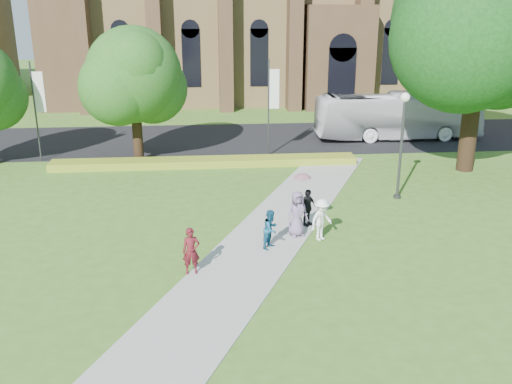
{
  "coord_description": "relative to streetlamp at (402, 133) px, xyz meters",
  "views": [
    {
      "loc": [
        -1.88,
        -19.56,
        9.34
      ],
      "look_at": [
        0.16,
        3.33,
        1.6
      ],
      "focal_mm": 40.0,
      "sensor_mm": 36.0,
      "label": 1
    }
  ],
  "objects": [
    {
      "name": "ground",
      "position": [
        -7.5,
        -6.5,
        -3.3
      ],
      "size": [
        160.0,
        160.0,
        0.0
      ],
      "primitive_type": "plane",
      "color": "#436C20",
      "rests_on": "ground"
    },
    {
      "name": "parasol",
      "position": [
        -5.55,
        -4.25,
        -1.02
      ],
      "size": [
        0.94,
        0.94,
        0.65
      ],
      "primitive_type": "imported",
      "rotation": [
        0.0,
        0.0,
        0.33
      ],
      "color": "#C48A97",
      "rests_on": "pedestrian_4"
    },
    {
      "name": "street_tree_1",
      "position": [
        -13.5,
        8.0,
        1.93
      ],
      "size": [
        5.6,
        5.6,
        8.05
      ],
      "color": "#332114",
      "rests_on": "ground"
    },
    {
      "name": "pedestrian_0",
      "position": [
        -10.03,
        -7.45,
        -2.39
      ],
      "size": [
        0.66,
        0.46,
        1.72
      ],
      "primitive_type": "imported",
      "rotation": [
        0.0,
        0.0,
        0.08
      ],
      "color": "#56131A",
      "rests_on": "footpath"
    },
    {
      "name": "pedestrian_2",
      "position": [
        -4.82,
        -4.88,
        -2.38
      ],
      "size": [
        1.3,
        1.19,
        1.75
      ],
      "primitive_type": "imported",
      "rotation": [
        0.0,
        0.0,
        0.63
      ],
      "color": "white",
      "rests_on": "footpath"
    },
    {
      "name": "flower_hedge",
      "position": [
        -9.5,
        6.7,
        -3.07
      ],
      "size": [
        18.0,
        1.4,
        0.45
      ],
      "primitive_type": "cube",
      "color": "gold",
      "rests_on": "ground"
    },
    {
      "name": "pedestrian_4",
      "position": [
        -5.73,
        -4.35,
        -2.3
      ],
      "size": [
        1.07,
        0.85,
        1.91
      ],
      "primitive_type": "imported",
      "rotation": [
        0.0,
        0.0,
        0.3
      ],
      "color": "slate",
      "rests_on": "footpath"
    },
    {
      "name": "large_tree",
      "position": [
        5.5,
        4.5,
        5.07
      ],
      "size": [
        9.6,
        9.6,
        13.2
      ],
      "color": "#332114",
      "rests_on": "ground"
    },
    {
      "name": "banner_pole_0",
      "position": [
        -5.39,
        8.7,
        0.09
      ],
      "size": [
        0.7,
        0.1,
        6.0
      ],
      "color": "#38383D",
      "rests_on": "ground"
    },
    {
      "name": "footpath",
      "position": [
        -7.5,
        -5.5,
        -3.28
      ],
      "size": [
        15.58,
        28.54,
        0.04
      ],
      "primitive_type": "cube",
      "rotation": [
        0.0,
        0.0,
        -0.44
      ],
      "color": "#B2B2A8",
      "rests_on": "ground"
    },
    {
      "name": "pedestrian_1",
      "position": [
        -6.95,
        -5.49,
        -2.47
      ],
      "size": [
        0.94,
        0.97,
        1.58
      ],
      "primitive_type": "imported",
      "rotation": [
        0.0,
        0.0,
        0.92
      ],
      "color": "navy",
      "rests_on": "footpath"
    },
    {
      "name": "streetlamp",
      "position": [
        0.0,
        0.0,
        0.0
      ],
      "size": [
        0.44,
        0.44,
        5.24
      ],
      "color": "#38383D",
      "rests_on": "ground"
    },
    {
      "name": "road",
      "position": [
        -7.5,
        13.5,
        -3.29
      ],
      "size": [
        160.0,
        10.0,
        0.02
      ],
      "primitive_type": "cube",
      "color": "black",
      "rests_on": "ground"
    },
    {
      "name": "banner_pole_1",
      "position": [
        -19.39,
        8.7,
        0.09
      ],
      "size": [
        0.7,
        0.1,
        6.0
      ],
      "color": "#38383D",
      "rests_on": "ground"
    },
    {
      "name": "tour_coach",
      "position": [
        4.08,
        12.57,
        -1.66
      ],
      "size": [
        11.62,
        2.78,
        3.23
      ],
      "primitive_type": "imported",
      "rotation": [
        0.0,
        0.0,
        1.58
      ],
      "color": "silver",
      "rests_on": "road"
    },
    {
      "name": "pedestrian_3",
      "position": [
        -5.12,
        -3.26,
        -2.44
      ],
      "size": [
        1.01,
        0.88,
        1.63
      ],
      "primitive_type": "imported",
      "rotation": [
        0.0,
        0.0,
        0.61
      ],
      "color": "black",
      "rests_on": "footpath"
    }
  ]
}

